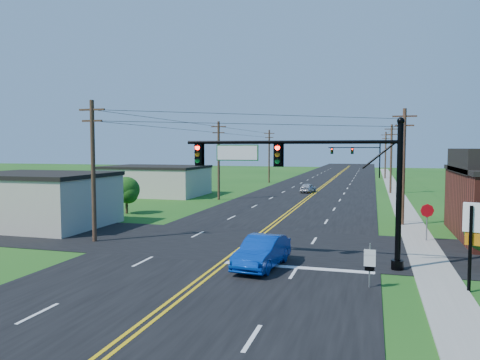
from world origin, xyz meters
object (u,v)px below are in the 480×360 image
(signal_mast_main, at_px, (307,173))
(stop_sign, at_px, (427,214))
(signal_mast_far, at_px, (357,155))
(route_sign, at_px, (370,262))
(blue_car, at_px, (262,253))

(signal_mast_main, height_order, stop_sign, signal_mast_main)
(signal_mast_main, distance_m, signal_mast_far, 72.00)
(route_sign, bearing_deg, signal_mast_far, 95.09)
(signal_mast_far, height_order, blue_car, signal_mast_far)
(blue_car, bearing_deg, route_sign, -15.33)
(signal_mast_main, bearing_deg, blue_car, -145.88)
(blue_car, distance_m, route_sign, 5.61)
(signal_mast_main, height_order, route_sign, signal_mast_main)
(blue_car, relative_size, route_sign, 2.41)
(stop_sign, bearing_deg, blue_car, -146.97)
(signal_mast_far, height_order, stop_sign, signal_mast_far)
(signal_mast_far, xyz_separation_m, route_sign, (3.06, -75.45, -3.41))
(stop_sign, bearing_deg, signal_mast_main, -143.92)
(blue_car, height_order, route_sign, route_sign)
(signal_mast_far, height_order, route_sign, signal_mast_far)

